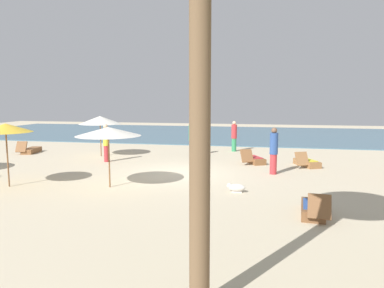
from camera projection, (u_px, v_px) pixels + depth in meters
name	position (u px, v px, depth m)	size (l,w,h in m)	color
ground_plane	(178.00, 174.00, 15.15)	(60.00, 60.00, 0.00)	beige
ocean_water	(224.00, 134.00, 31.67)	(48.00, 16.00, 0.06)	#476B7F
umbrella_0	(6.00, 128.00, 12.67)	(1.81, 1.81, 2.28)	brown
umbrella_1	(108.00, 132.00, 12.60)	(2.30, 2.30, 2.16)	brown
umbrella_4	(100.00, 120.00, 19.49)	(2.26, 2.26, 2.20)	brown
lounger_0	(31.00, 150.00, 20.83)	(0.89, 1.72, 0.74)	brown
lounger_1	(313.00, 209.00, 9.73)	(0.74, 1.69, 0.74)	brown
lounger_2	(306.00, 163.00, 16.76)	(1.22, 1.72, 0.75)	olive
lounger_3	(253.00, 159.00, 17.60)	(1.27, 1.73, 0.74)	brown
person_0	(274.00, 150.00, 14.94)	(0.47, 0.47, 1.96)	#BF3338
person_2	(234.00, 136.00, 21.42)	(0.45, 0.45, 1.81)	#338C59
person_4	(106.00, 142.00, 17.86)	(0.38, 0.38, 1.88)	#BF3338
person_5	(192.00, 138.00, 19.72)	(0.47, 0.47, 1.95)	#26262D
dog	(236.00, 188.00, 12.13)	(0.64, 0.29, 0.30)	silver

